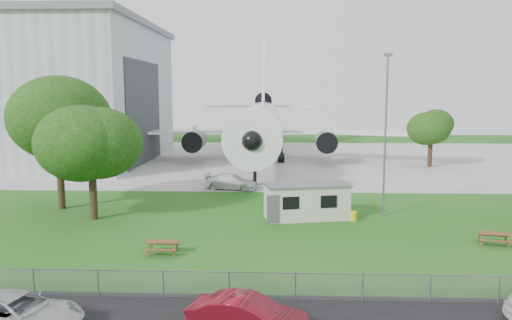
{
  "coord_description": "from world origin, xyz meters",
  "views": [
    {
      "loc": [
        0.09,
        -30.99,
        9.32
      ],
      "look_at": [
        -1.47,
        8.0,
        4.0
      ],
      "focal_mm": 35.0,
      "sensor_mm": 36.0,
      "label": 1
    }
  ],
  "objects_px": {
    "picnic_west": "(163,254)",
    "picnic_east": "(493,245)",
    "site_cabin": "(307,201)",
    "car_centre_sedan": "(248,317)",
    "airliner": "(260,123)"
  },
  "relations": [
    {
      "from": "picnic_east",
      "to": "car_centre_sedan",
      "type": "height_order",
      "value": "car_centre_sedan"
    },
    {
      "from": "car_centre_sedan",
      "to": "airliner",
      "type": "bearing_deg",
      "value": 16.92
    },
    {
      "from": "site_cabin",
      "to": "car_centre_sedan",
      "type": "bearing_deg",
      "value": -100.4
    },
    {
      "from": "car_centre_sedan",
      "to": "site_cabin",
      "type": "bearing_deg",
      "value": 5.28
    },
    {
      "from": "airliner",
      "to": "picnic_west",
      "type": "distance_m",
      "value": 39.72
    },
    {
      "from": "picnic_east",
      "to": "car_centre_sedan",
      "type": "bearing_deg",
      "value": -127.42
    },
    {
      "from": "airliner",
      "to": "site_cabin",
      "type": "height_order",
      "value": "airliner"
    },
    {
      "from": "airliner",
      "to": "site_cabin",
      "type": "distance_m",
      "value": 31.09
    },
    {
      "from": "site_cabin",
      "to": "picnic_west",
      "type": "height_order",
      "value": "site_cabin"
    },
    {
      "from": "picnic_west",
      "to": "car_centre_sedan",
      "type": "height_order",
      "value": "car_centre_sedan"
    },
    {
      "from": "picnic_west",
      "to": "picnic_east",
      "type": "bearing_deg",
      "value": 7.68
    },
    {
      "from": "airliner",
      "to": "picnic_west",
      "type": "xyz_separation_m",
      "value": [
        -4.44,
        -39.12,
        -5.27
      ]
    },
    {
      "from": "picnic_west",
      "to": "picnic_east",
      "type": "distance_m",
      "value": 20.11
    },
    {
      "from": "site_cabin",
      "to": "picnic_east",
      "type": "relative_size",
      "value": 3.87
    },
    {
      "from": "airliner",
      "to": "car_centre_sedan",
      "type": "height_order",
      "value": "airliner"
    }
  ]
}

